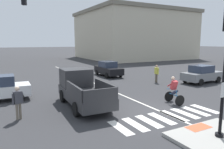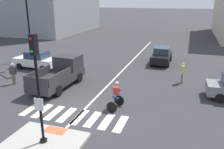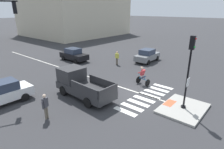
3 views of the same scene
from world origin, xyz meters
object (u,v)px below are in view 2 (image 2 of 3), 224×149
(car_black_eastbound_far, at_px, (162,55))
(pedestrian_at_curb_left, at_px, (13,72))
(pickup_truck_charcoal_westbound_near, at_px, (61,73))
(car_white_cross_left, at_px, (36,60))
(cyclist, at_px, (116,95))
(traffic_light_mast, at_px, (35,12))
(signal_pole, at_px, (37,81))
(pedestrian_waiting_far_side, at_px, (182,71))

(car_black_eastbound_far, height_order, pedestrian_at_curb_left, pedestrian_at_curb_left)
(pickup_truck_charcoal_westbound_near, xyz_separation_m, pedestrian_at_curb_left, (-3.61, -0.91, 0.00))
(car_white_cross_left, bearing_deg, cyclist, -31.06)
(car_white_cross_left, distance_m, cyclist, 11.27)
(traffic_light_mast, height_order, pickup_truck_charcoal_westbound_near, traffic_light_mast)
(signal_pole, height_order, car_black_eastbound_far, signal_pole)
(pickup_truck_charcoal_westbound_near, height_order, pedestrian_waiting_far_side, pickup_truck_charcoal_westbound_near)
(traffic_light_mast, relative_size, pedestrian_waiting_far_side, 4.37)
(pickup_truck_charcoal_westbound_near, bearing_deg, traffic_light_mast, 137.25)
(signal_pole, relative_size, traffic_light_mast, 0.67)
(cyclist, bearing_deg, pickup_truck_charcoal_westbound_near, 154.06)
(car_black_eastbound_far, height_order, car_white_cross_left, same)
(pickup_truck_charcoal_westbound_near, distance_m, pedestrian_at_curb_left, 3.73)
(car_black_eastbound_far, relative_size, cyclist, 2.45)
(traffic_light_mast, bearing_deg, car_black_eastbound_far, 17.71)
(traffic_light_mast, distance_m, car_white_cross_left, 4.66)
(traffic_light_mast, relative_size, pickup_truck_charcoal_westbound_near, 1.41)
(car_black_eastbound_far, bearing_deg, pedestrian_waiting_far_side, -67.87)
(signal_pole, xyz_separation_m, car_white_cross_left, (-7.63, 10.34, -2.26))
(signal_pole, xyz_separation_m, pedestrian_waiting_far_side, (5.56, 10.37, -2.09))
(pickup_truck_charcoal_westbound_near, xyz_separation_m, pedestrian_waiting_far_side, (8.65, 3.35, 0.00))
(car_black_eastbound_far, relative_size, pedestrian_waiting_far_side, 2.46)
(traffic_light_mast, height_order, car_white_cross_left, traffic_light_mast)
(signal_pole, distance_m, cyclist, 5.43)
(pedestrian_at_curb_left, bearing_deg, pickup_truck_charcoal_westbound_near, 14.13)
(car_black_eastbound_far, height_order, pickup_truck_charcoal_westbound_near, pickup_truck_charcoal_westbound_near)
(cyclist, relative_size, pedestrian_waiting_far_side, 1.01)
(pedestrian_waiting_far_side, bearing_deg, traffic_light_mast, 173.03)
(pickup_truck_charcoal_westbound_near, bearing_deg, car_white_cross_left, 143.78)
(pedestrian_waiting_far_side, bearing_deg, car_white_cross_left, -179.89)
(pickup_truck_charcoal_westbound_near, relative_size, pedestrian_at_curb_left, 3.09)
(car_white_cross_left, relative_size, cyclist, 2.47)
(car_white_cross_left, height_order, cyclist, cyclist)
(traffic_light_mast, bearing_deg, signal_pole, -54.65)
(car_black_eastbound_far, distance_m, cyclist, 11.44)
(signal_pole, bearing_deg, cyclist, 65.97)
(car_black_eastbound_far, bearing_deg, pedestrian_at_curb_left, -135.64)
(pickup_truck_charcoal_westbound_near, xyz_separation_m, cyclist, (5.11, -2.48, -0.11))
(signal_pole, height_order, pickup_truck_charcoal_westbound_near, signal_pole)
(traffic_light_mast, height_order, pedestrian_waiting_far_side, traffic_light_mast)
(signal_pole, distance_m, pickup_truck_charcoal_westbound_near, 7.94)
(traffic_light_mast, xyz_separation_m, pickup_truck_charcoal_westbound_near, (5.50, -5.08, -4.05))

